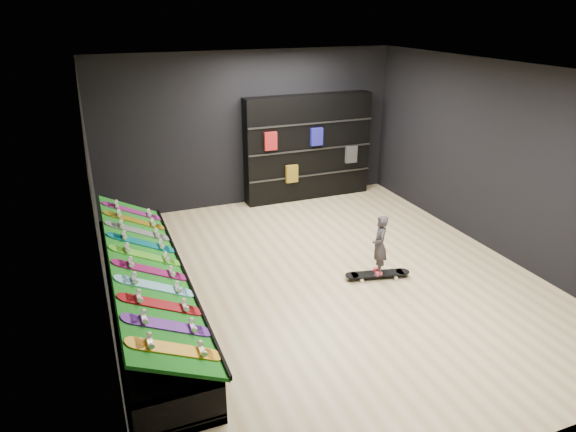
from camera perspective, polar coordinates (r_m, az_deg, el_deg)
name	(u,v)px	position (r m, az deg, el deg)	size (l,w,h in m)	color
floor	(324,278)	(7.70, 4.04, -6.90)	(6.00, 7.00, 0.01)	beige
ceiling	(331,70)	(6.76, 4.75, 15.87)	(6.00, 7.00, 0.01)	white
wall_back	(250,129)	(10.23, -4.28, 9.56)	(6.00, 0.02, 3.00)	black
wall_front	(520,314)	(4.51, 24.35, -9.92)	(6.00, 0.02, 3.00)	black
wall_left	(97,213)	(6.43, -20.47, 0.36)	(0.02, 7.00, 3.00)	black
wall_right	(499,160)	(8.78, 22.39, 5.77)	(0.02, 7.00, 3.00)	black
display_rack	(147,297)	(6.98, -15.38, -8.66)	(0.90, 4.50, 0.50)	black
turf_ramp	(147,265)	(6.77, -15.36, -5.24)	(1.00, 4.50, 0.04)	#0E5A10
back_shelving	(308,148)	(10.57, 2.23, 7.61)	(2.66, 0.31, 2.13)	black
floor_skateboard	(377,276)	(7.77, 9.90, -6.53)	(0.98, 0.22, 0.09)	black
child	(379,256)	(7.62, 10.05, -4.44)	(0.21, 0.15, 0.55)	black
display_board_0	(175,349)	(5.13, -12.44, -14.25)	(0.98, 0.22, 0.09)	orange
display_board_1	(168,325)	(5.48, -13.23, -11.73)	(0.98, 0.22, 0.09)	purple
display_board_2	(161,304)	(5.84, -13.91, -9.52)	(0.98, 0.22, 0.09)	red
display_board_3	(155,286)	(6.20, -14.51, -7.56)	(0.98, 0.22, 0.09)	#0CB2E5
display_board_4	(150,270)	(6.57, -15.04, -5.82)	(0.98, 0.22, 0.09)	#E5198C
display_board_5	(146,256)	(6.95, -15.50, -4.27)	(0.98, 0.22, 0.09)	green
display_board_6	(142,243)	(7.33, -15.92, -2.88)	(0.98, 0.22, 0.09)	#0C8C99
display_board_7	(138,231)	(7.71, -16.29, -1.62)	(0.98, 0.22, 0.09)	black
display_board_8	(135,221)	(8.10, -16.63, -0.49)	(0.98, 0.22, 0.09)	yellow
display_board_9	(132,211)	(8.50, -16.93, 0.54)	(0.98, 0.22, 0.09)	#2626BF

